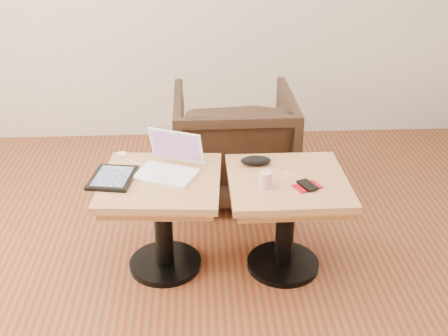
{
  "coord_description": "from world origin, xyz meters",
  "views": [
    {
      "loc": [
        0.13,
        -2.03,
        1.87
      ],
      "look_at": [
        0.25,
        0.46,
        0.59
      ],
      "focal_mm": 45.0,
      "sensor_mm": 36.0,
      "label": 1
    }
  ],
  "objects_px": {
    "striped_cup": "(266,180)",
    "laptop": "(170,165)",
    "side_table_left": "(162,202)",
    "side_table_right": "(286,202)",
    "armchair": "(233,143)"
  },
  "relations": [
    {
      "from": "striped_cup",
      "to": "laptop",
      "type": "bearing_deg",
      "value": 158.69
    },
    {
      "from": "laptop",
      "to": "side_table_left",
      "type": "bearing_deg",
      "value": -100.79
    },
    {
      "from": "side_table_right",
      "to": "armchair",
      "type": "xyz_separation_m",
      "value": [
        -0.22,
        0.85,
        -0.05
      ]
    },
    {
      "from": "side_table_left",
      "to": "armchair",
      "type": "bearing_deg",
      "value": 66.69
    },
    {
      "from": "side_table_left",
      "to": "laptop",
      "type": "bearing_deg",
      "value": 59.85
    },
    {
      "from": "laptop",
      "to": "striped_cup",
      "type": "relative_size",
      "value": 4.51
    },
    {
      "from": "armchair",
      "to": "striped_cup",
      "type": "bearing_deg",
      "value": 95.28
    },
    {
      "from": "striped_cup",
      "to": "armchair",
      "type": "bearing_deg",
      "value": 95.65
    },
    {
      "from": "laptop",
      "to": "armchair",
      "type": "distance_m",
      "value": 0.87
    },
    {
      "from": "side_table_left",
      "to": "side_table_right",
      "type": "height_order",
      "value": "same"
    },
    {
      "from": "striped_cup",
      "to": "side_table_left",
      "type": "bearing_deg",
      "value": 167.14
    },
    {
      "from": "laptop",
      "to": "armchair",
      "type": "height_order",
      "value": "laptop"
    },
    {
      "from": "striped_cup",
      "to": "armchair",
      "type": "height_order",
      "value": "armchair"
    },
    {
      "from": "laptop",
      "to": "side_table_right",
      "type": "bearing_deg",
      "value": 13.64
    },
    {
      "from": "laptop",
      "to": "armchair",
      "type": "bearing_deg",
      "value": 86.7
    }
  ]
}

